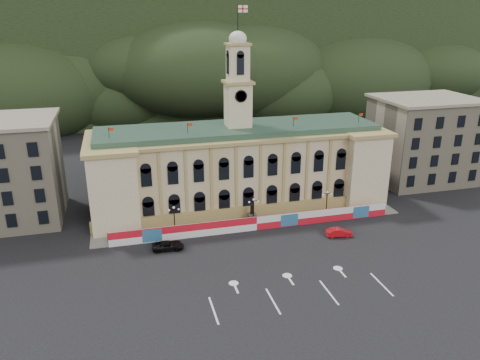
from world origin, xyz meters
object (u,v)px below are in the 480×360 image
object	(u,v)px
statue	(252,217)
black_suv	(168,245)
lamp_center	(254,209)
red_sedan	(339,232)

from	to	relation	value
statue	black_suv	bearing A→B (deg)	-158.47
statue	lamp_center	bearing A→B (deg)	-90.00
red_sedan	black_suv	bearing A→B (deg)	93.72
statue	lamp_center	distance (m)	2.14
lamp_center	red_sedan	world-z (taller)	lamp_center
statue	red_sedan	xyz separation A→B (m)	(12.83, -8.84, -0.45)
lamp_center	red_sedan	size ratio (longest dim) A/B	1.11
statue	lamp_center	size ratio (longest dim) A/B	0.72
statue	lamp_center	world-z (taller)	lamp_center
red_sedan	black_suv	world-z (taller)	red_sedan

